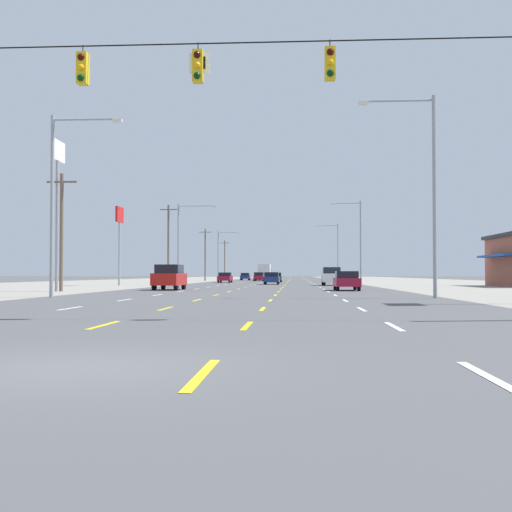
{
  "coord_description": "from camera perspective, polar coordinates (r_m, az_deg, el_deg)",
  "views": [
    {
      "loc": [
        2.91,
        -8.54,
        1.25
      ],
      "look_at": [
        -0.67,
        50.73,
        2.9
      ],
      "focal_mm": 45.42,
      "sensor_mm": 36.0,
      "label": 1
    }
  ],
  "objects": [
    {
      "name": "box_truck_inner_left_distant_c",
      "position": [
        132.11,
        0.76,
        -1.34
      ],
      "size": [
        2.4,
        7.2,
        3.23
      ],
      "color": "black",
      "rests_on": "ground"
    },
    {
      "name": "hatchback_inner_left_distant_a",
      "position": [
        122.75,
        0.37,
        -1.81
      ],
      "size": [
        1.72,
        3.9,
        1.54
      ],
      "color": "red",
      "rests_on": "ground"
    },
    {
      "name": "sedan_far_left_far",
      "position": [
        92.12,
        -2.75,
        -1.9
      ],
      "size": [
        1.8,
        4.5,
        1.46
      ],
      "color": "maroon",
      "rests_on": "ground"
    },
    {
      "name": "streetlight_left_row_1",
      "position": [
        72.92,
        -6.48,
        1.65
      ],
      "size": [
        4.45,
        0.26,
        9.13
      ],
      "color": "gray",
      "rests_on": "ground"
    },
    {
      "name": "signal_span_wire",
      "position": [
        19.1,
        -6.56,
        10.56
      ],
      "size": [
        24.92,
        0.53,
        9.05
      ],
      "color": "brown",
      "rests_on": "ground"
    },
    {
      "name": "utility_pole_left_row_1",
      "position": [
        83.48,
        -7.73,
        1.17
      ],
      "size": [
        2.2,
        0.26,
        10.11
      ],
      "color": "brown",
      "rests_on": "ground"
    },
    {
      "name": "utility_pole_left_row_0",
      "position": [
        48.66,
        -16.76,
        2.23
      ],
      "size": [
        2.2,
        0.26,
        8.5
      ],
      "color": "brown",
      "rests_on": "ground"
    },
    {
      "name": "lot_apron_right",
      "position": [
        77.68,
        19.8,
        -2.42
      ],
      "size": [
        28.0,
        440.0,
        0.01
      ],
      "primitive_type": "cube",
      "color": "gray",
      "rests_on": "ground"
    },
    {
      "name": "streetlight_right_row_0",
      "position": [
        34.99,
        14.84,
        6.35
      ],
      "size": [
        4.01,
        0.26,
        10.57
      ],
      "color": "gray",
      "rests_on": "ground"
    },
    {
      "name": "lane_markings",
      "position": [
        113.08,
        1.98,
        -2.22
      ],
      "size": [
        10.64,
        227.6,
        0.01
      ],
      "color": "white",
      "rests_on": "ground"
    },
    {
      "name": "utility_pole_left_row_3",
      "position": [
        156.71,
        -2.77,
        -0.26
      ],
      "size": [
        2.2,
        0.26,
        9.37
      ],
      "color": "brown",
      "rests_on": "ground"
    },
    {
      "name": "sedan_center_turn_farther",
      "position": [
        98.41,
        1.77,
        -1.88
      ],
      "size": [
        1.8,
        4.5,
        1.46
      ],
      "color": "#235B2D",
      "rests_on": "ground"
    },
    {
      "name": "suv_far_left_near",
      "position": [
        51.2,
        -7.63,
        -1.83
      ],
      "size": [
        1.98,
        4.9,
        1.98
      ],
      "color": "red",
      "rests_on": "ground"
    },
    {
      "name": "sedan_far_right_nearest",
      "position": [
        49.41,
        7.98,
        -2.15
      ],
      "size": [
        1.8,
        4.5,
        1.46
      ],
      "color": "maroon",
      "rests_on": "ground"
    },
    {
      "name": "ground_plane",
      "position": [
        74.61,
        1.22,
        -2.55
      ],
      "size": [
        572.0,
        572.0,
        0.0
      ],
      "primitive_type": "plane",
      "color": "#4C4C4F"
    },
    {
      "name": "streetlight_left_row_2",
      "position": [
        110.24,
        -3.13,
        0.37
      ],
      "size": [
        3.84,
        0.26,
        8.6
      ],
      "color": "gray",
      "rests_on": "ground"
    },
    {
      "name": "pole_sign_left_row_2",
      "position": [
        71.14,
        -11.93,
        2.73
      ],
      "size": [
        0.24,
        2.47,
        8.46
      ],
      "color": "gray",
      "rests_on": "ground"
    },
    {
      "name": "sedan_far_left_distant_b",
      "position": [
        129.11,
        -0.95,
        -1.81
      ],
      "size": [
        1.8,
        4.5,
        1.46
      ],
      "color": "navy",
      "rests_on": "ground"
    },
    {
      "name": "suv_far_right_mid",
      "position": [
        70.75,
        6.65,
        -1.76
      ],
      "size": [
        1.98,
        4.9,
        1.98
      ],
      "color": "white",
      "rests_on": "ground"
    },
    {
      "name": "sedan_center_turn_midfar",
      "position": [
        77.42,
        1.39,
        -1.96
      ],
      "size": [
        1.8,
        4.5,
        1.46
      ],
      "color": "navy",
      "rests_on": "ground"
    },
    {
      "name": "utility_pole_left_row_2",
      "position": [
        119.47,
        -4.5,
        0.2
      ],
      "size": [
        2.2,
        0.26,
        9.56
      ],
      "color": "brown",
      "rests_on": "ground"
    },
    {
      "name": "streetlight_right_row_2",
      "position": [
        109.74,
        7.04,
        0.68
      ],
      "size": [
        3.91,
        0.26,
        9.67
      ],
      "color": "gray",
      "rests_on": "ground"
    },
    {
      "name": "pole_sign_left_row_1",
      "position": [
        49.46,
        -17.1,
        6.69
      ],
      "size": [
        0.24,
        2.42,
        10.96
      ],
      "color": "gray",
      "rests_on": "ground"
    },
    {
      "name": "streetlight_left_row_0",
      "position": [
        36.53,
        -16.96,
        5.4
      ],
      "size": [
        3.89,
        0.26,
        9.83
      ],
      "color": "gray",
      "rests_on": "ground"
    },
    {
      "name": "hatchback_inner_left_farthest",
      "position": [
        113.55,
        0.25,
        -1.83
      ],
      "size": [
        1.72,
        3.9,
        1.54
      ],
      "color": "maroon",
      "rests_on": "ground"
    },
    {
      "name": "lot_apron_left",
      "position": [
        79.51,
        -16.92,
        -2.42
      ],
      "size": [
        28.0,
        440.0,
        0.01
      ],
      "primitive_type": "cube",
      "color": "gray",
      "rests_on": "ground"
    },
    {
      "name": "streetlight_right_row_1",
      "position": [
        72.16,
        8.96,
        1.67
      ],
      "size": [
        3.36,
        0.26,
        9.33
      ],
      "color": "gray",
      "rests_on": "ground"
    }
  ]
}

